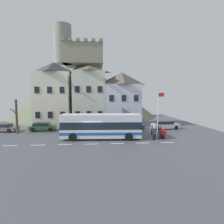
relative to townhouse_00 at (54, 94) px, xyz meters
The scene contains 20 objects.
ground_plane 15.40m from the townhouse_00, 58.97° to the right, with size 40.00×60.00×0.07m.
townhouse_00 is the anchor object (origin of this frame).
townhouse_01 6.58m from the townhouse_00, ahead, with size 5.76×5.29×11.10m.
townhouse_02 12.68m from the townhouse_00, ahead, with size 6.49×6.01×9.96m.
hilltop_castle 17.76m from the townhouse_00, 76.12° to the left, with size 39.12×39.12×23.79m.
transit_bus 14.92m from the townhouse_00, 53.46° to the right, with size 10.27×3.10×3.18m.
bus_shelter 14.46m from the townhouse_00, 35.25° to the right, with size 3.60×3.60×3.82m.
parked_car_00 15.21m from the townhouse_00, 19.99° to the right, with size 4.59×2.08×1.30m.
parked_car_01 7.45m from the townhouse_00, 97.74° to the right, with size 4.01×2.11×1.29m.
parked_car_02 8.92m from the townhouse_00, 55.22° to the right, with size 4.22×1.91×1.35m.
parked_car_03 10.11m from the townhouse_00, 139.98° to the right, with size 4.46×2.29×1.25m.
parked_car_04 20.74m from the townhouse_00, 15.26° to the right, with size 4.57×2.15×1.37m.
pedestrian_00 19.18m from the townhouse_00, 31.84° to the right, with size 0.32×0.32×1.52m.
pedestrian_01 15.92m from the townhouse_00, 37.07° to the right, with size 0.35×0.31×1.60m.
pedestrian_02 20.40m from the townhouse_00, 39.83° to the right, with size 0.34×0.29×1.58m.
pedestrian_03 20.79m from the townhouse_00, 37.84° to the right, with size 0.34×0.38×1.60m.
public_bench 12.90m from the townhouse_00, 29.01° to the right, with size 1.53×0.48×0.87m.
flagpole 19.16m from the townhouse_00, 25.34° to the right, with size 0.95×0.10×6.06m.
harbour_buoy 21.04m from the townhouse_00, 35.92° to the right, with size 1.00×1.00×1.25m.
bare_tree_00 8.86m from the townhouse_00, 117.26° to the right, with size 1.02×1.72×5.03m.
Camera 1 is at (0.77, -22.46, 5.50)m, focal length 29.09 mm.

